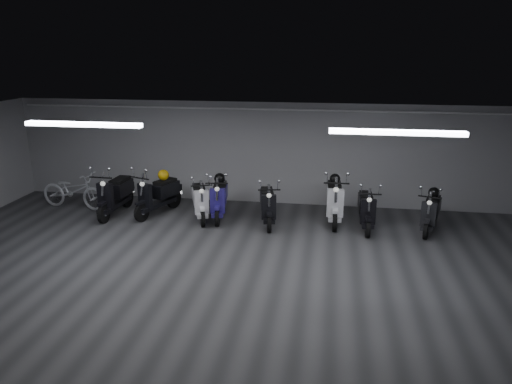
% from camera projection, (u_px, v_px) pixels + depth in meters
% --- Properties ---
extents(floor, '(14.00, 10.00, 0.01)m').
position_uv_depth(floor, '(224.00, 285.00, 8.90)').
color(floor, '#323234').
rests_on(floor, ground).
extents(ceiling, '(14.00, 10.00, 0.01)m').
position_uv_depth(ceiling, '(220.00, 134.00, 8.09)').
color(ceiling, gray).
rests_on(ceiling, ground).
extents(back_wall, '(14.00, 0.01, 2.80)m').
position_uv_depth(back_wall, '(262.00, 153.00, 13.23)').
color(back_wall, '#979799').
rests_on(back_wall, ground).
extents(fluor_strip_left, '(2.40, 0.18, 0.08)m').
position_uv_depth(fluor_strip_left, '(83.00, 124.00, 9.50)').
color(fluor_strip_left, white).
rests_on(fluor_strip_left, ceiling).
extents(fluor_strip_right, '(2.40, 0.18, 0.08)m').
position_uv_depth(fluor_strip_right, '(397.00, 132.00, 8.61)').
color(fluor_strip_right, white).
rests_on(fluor_strip_right, ceiling).
extents(conduit, '(13.60, 0.05, 0.05)m').
position_uv_depth(conduit, '(262.00, 109.00, 12.80)').
color(conduit, white).
rests_on(conduit, back_wall).
extents(scooter_0, '(0.73, 1.97, 1.45)m').
position_uv_depth(scooter_0, '(115.00, 188.00, 12.41)').
color(scooter_0, black).
rests_on(scooter_0, floor).
extents(scooter_1, '(1.25, 1.96, 1.39)m').
position_uv_depth(scooter_1, '(157.00, 189.00, 12.44)').
color(scooter_1, black).
rests_on(scooter_1, floor).
extents(scooter_2, '(1.14, 1.81, 1.28)m').
position_uv_depth(scooter_2, '(200.00, 195.00, 12.13)').
color(scooter_2, white).
rests_on(scooter_2, floor).
extents(scooter_4, '(0.85, 1.87, 1.34)m').
position_uv_depth(scooter_4, '(219.00, 193.00, 12.18)').
color(scooter_4, navy).
rests_on(scooter_4, floor).
extents(scooter_5, '(0.90, 1.81, 1.29)m').
position_uv_depth(scooter_5, '(268.00, 199.00, 11.78)').
color(scooter_5, black).
rests_on(scooter_5, floor).
extents(scooter_6, '(0.72, 1.99, 1.47)m').
position_uv_depth(scooter_6, '(335.00, 194.00, 11.88)').
color(scooter_6, silver).
rests_on(scooter_6, floor).
extents(scooter_7, '(0.61, 1.73, 1.28)m').
position_uv_depth(scooter_7, '(367.00, 203.00, 11.48)').
color(scooter_7, black).
rests_on(scooter_7, floor).
extents(scooter_9, '(1.04, 1.76, 1.24)m').
position_uv_depth(scooter_9, '(431.00, 206.00, 11.29)').
color(scooter_9, black).
rests_on(scooter_9, floor).
extents(bicycle, '(1.95, 0.90, 1.22)m').
position_uv_depth(bicycle, '(73.00, 186.00, 12.95)').
color(bicycle, white).
rests_on(bicycle, floor).
extents(helmet_0, '(0.29, 0.29, 0.29)m').
position_uv_depth(helmet_0, '(163.00, 175.00, 12.56)').
color(helmet_0, '#D29C0C').
rests_on(helmet_0, scooter_1).
extents(helmet_1, '(0.29, 0.29, 0.29)m').
position_uv_depth(helmet_1, '(220.00, 179.00, 12.33)').
color(helmet_1, black).
rests_on(helmet_1, scooter_4).
extents(helmet_2, '(0.26, 0.26, 0.26)m').
position_uv_depth(helmet_2, '(434.00, 193.00, 11.41)').
color(helmet_2, black).
rests_on(helmet_2, scooter_9).
extents(helmet_3, '(0.27, 0.27, 0.27)m').
position_uv_depth(helmet_3, '(335.00, 179.00, 12.05)').
color(helmet_3, black).
rests_on(helmet_3, scooter_6).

